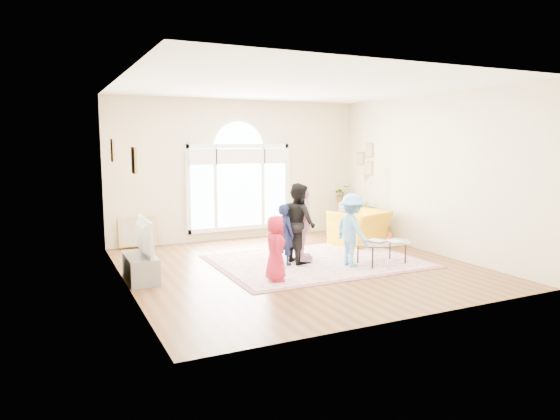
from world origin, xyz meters
name	(u,v)px	position (x,y,z in m)	size (l,w,h in m)	color
ground	(298,266)	(0.00, 0.00, 0.00)	(6.00, 6.00, 0.00)	#5B3315
room_shell	(242,172)	(0.01, 2.83, 1.57)	(6.00, 6.00, 6.00)	beige
area_rug	(317,261)	(0.49, 0.17, 0.01)	(3.60, 2.60, 0.02)	beige
rug_border	(317,261)	(0.49, 0.17, 0.01)	(3.80, 2.80, 0.01)	#8C5358
tv_console	(140,268)	(-2.75, 0.30, 0.21)	(0.45, 1.00, 0.42)	gray
television	(140,237)	(-2.74, 0.30, 0.72)	(0.17, 1.04, 0.60)	black
coffee_table	(382,243)	(1.47, -0.52, 0.40)	(1.22, 0.80, 0.54)	silver
armchair	(360,228)	(2.15, 1.19, 0.37)	(1.15, 1.00, 0.74)	yellow
side_cabinet	(362,221)	(2.78, 2.01, 0.35)	(0.40, 0.50, 0.70)	black
floor_lamp	(365,184)	(2.56, 1.62, 1.28)	(0.32, 0.32, 1.51)	black
plant_pedestal	(342,217)	(2.70, 2.78, 0.35)	(0.20, 0.20, 0.70)	white
potted_plant	(342,194)	(2.70, 2.78, 0.93)	(0.42, 0.37, 0.47)	#33722D
leaning_picture	(139,248)	(-2.34, 2.90, 0.00)	(0.80, 0.05, 0.62)	tan
child_red	(276,248)	(-0.79, -0.72, 0.55)	(0.52, 0.34, 1.06)	red
child_navy	(284,234)	(-0.20, 0.18, 0.58)	(0.41, 0.27, 1.12)	#121839
child_black	(299,223)	(0.13, 0.23, 0.76)	(0.72, 0.56, 1.48)	black
child_pink	(303,223)	(0.31, 0.39, 0.71)	(0.81, 0.34, 1.39)	#EBABBD
child_blue	(352,230)	(0.88, -0.41, 0.67)	(0.85, 0.49, 1.31)	#66AFE6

